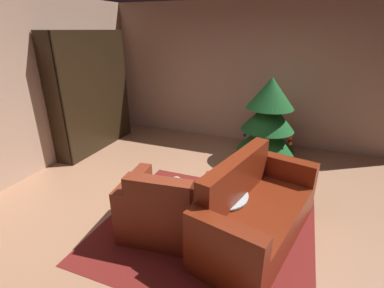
{
  "coord_description": "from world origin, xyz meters",
  "views": [
    {
      "loc": [
        0.91,
        -2.75,
        2.19
      ],
      "look_at": [
        -0.22,
        0.16,
        0.91
      ],
      "focal_mm": 26.37,
      "sensor_mm": 36.0,
      "label": 1
    }
  ],
  "objects_px": {
    "coffee_table": "(220,197)",
    "book_stack_on_table": "(220,188)",
    "bottle_on_table": "(221,195)",
    "decorated_tree": "(268,119)",
    "armchair_red": "(168,211)",
    "bookshelf_unit": "(96,95)",
    "couch_red": "(255,212)"
  },
  "relations": [
    {
      "from": "couch_red",
      "to": "coffee_table",
      "type": "xyz_separation_m",
      "value": [
        -0.42,
        0.04,
        0.08
      ]
    },
    {
      "from": "couch_red",
      "to": "coffee_table",
      "type": "relative_size",
      "value": 2.88
    },
    {
      "from": "bottle_on_table",
      "to": "decorated_tree",
      "type": "relative_size",
      "value": 0.17
    },
    {
      "from": "bookshelf_unit",
      "to": "coffee_table",
      "type": "bearing_deg",
      "value": -28.7
    },
    {
      "from": "armchair_red",
      "to": "bottle_on_table",
      "type": "bearing_deg",
      "value": 17.52
    },
    {
      "from": "armchair_red",
      "to": "book_stack_on_table",
      "type": "xyz_separation_m",
      "value": [
        0.5,
        0.37,
        0.19
      ]
    },
    {
      "from": "armchair_red",
      "to": "bottle_on_table",
      "type": "xyz_separation_m",
      "value": [
        0.56,
        0.18,
        0.23
      ]
    },
    {
      "from": "bottle_on_table",
      "to": "bookshelf_unit",
      "type": "bearing_deg",
      "value": 149.31
    },
    {
      "from": "bookshelf_unit",
      "to": "armchair_red",
      "type": "distance_m",
      "value": 3.21
    },
    {
      "from": "bookshelf_unit",
      "to": "coffee_table",
      "type": "relative_size",
      "value": 3.33
    },
    {
      "from": "book_stack_on_table",
      "to": "coffee_table",
      "type": "bearing_deg",
      "value": -92.32
    },
    {
      "from": "coffee_table",
      "to": "couch_red",
      "type": "bearing_deg",
      "value": -5.11
    },
    {
      "from": "bookshelf_unit",
      "to": "bottle_on_table",
      "type": "xyz_separation_m",
      "value": [
        3.0,
        -1.78,
        -0.49
      ]
    },
    {
      "from": "coffee_table",
      "to": "book_stack_on_table",
      "type": "height_order",
      "value": "book_stack_on_table"
    },
    {
      "from": "armchair_red",
      "to": "couch_red",
      "type": "height_order",
      "value": "couch_red"
    },
    {
      "from": "coffee_table",
      "to": "book_stack_on_table",
      "type": "xyz_separation_m",
      "value": [
        0.0,
        0.02,
        0.1
      ]
    },
    {
      "from": "armchair_red",
      "to": "decorated_tree",
      "type": "bearing_deg",
      "value": 73.04
    },
    {
      "from": "coffee_table",
      "to": "book_stack_on_table",
      "type": "bearing_deg",
      "value": 87.68
    },
    {
      "from": "armchair_red",
      "to": "couch_red",
      "type": "xyz_separation_m",
      "value": [
        0.91,
        0.31,
        0.01
      ]
    },
    {
      "from": "bookshelf_unit",
      "to": "bottle_on_table",
      "type": "height_order",
      "value": "bookshelf_unit"
    },
    {
      "from": "bookshelf_unit",
      "to": "couch_red",
      "type": "bearing_deg",
      "value": -26.13
    },
    {
      "from": "bottle_on_table",
      "to": "couch_red",
      "type": "bearing_deg",
      "value": 20.43
    },
    {
      "from": "coffee_table",
      "to": "bottle_on_table",
      "type": "xyz_separation_m",
      "value": [
        0.06,
        -0.17,
        0.14
      ]
    },
    {
      "from": "book_stack_on_table",
      "to": "bottle_on_table",
      "type": "distance_m",
      "value": 0.2
    },
    {
      "from": "coffee_table",
      "to": "bottle_on_table",
      "type": "bearing_deg",
      "value": -70.98
    },
    {
      "from": "book_stack_on_table",
      "to": "decorated_tree",
      "type": "distance_m",
      "value": 2.12
    },
    {
      "from": "bookshelf_unit",
      "to": "book_stack_on_table",
      "type": "height_order",
      "value": "bookshelf_unit"
    },
    {
      "from": "armchair_red",
      "to": "book_stack_on_table",
      "type": "distance_m",
      "value": 0.65
    },
    {
      "from": "decorated_tree",
      "to": "armchair_red",
      "type": "bearing_deg",
      "value": -106.96
    },
    {
      "from": "couch_red",
      "to": "decorated_tree",
      "type": "xyz_separation_m",
      "value": [
        -0.17,
        2.14,
        0.45
      ]
    },
    {
      "from": "decorated_tree",
      "to": "book_stack_on_table",
      "type": "bearing_deg",
      "value": -96.83
    },
    {
      "from": "couch_red",
      "to": "book_stack_on_table",
      "type": "relative_size",
      "value": 8.94
    }
  ]
}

